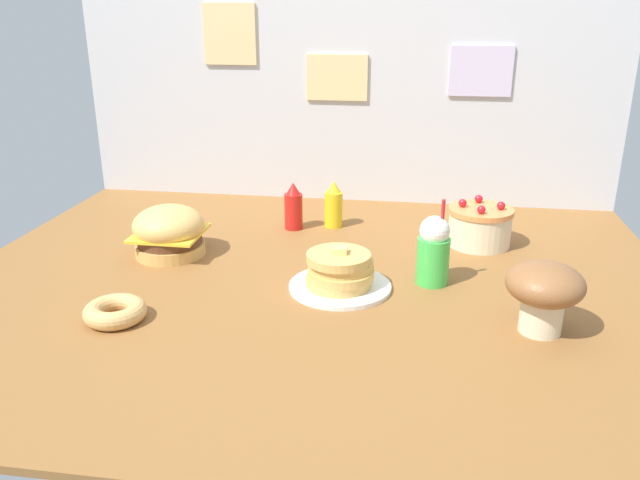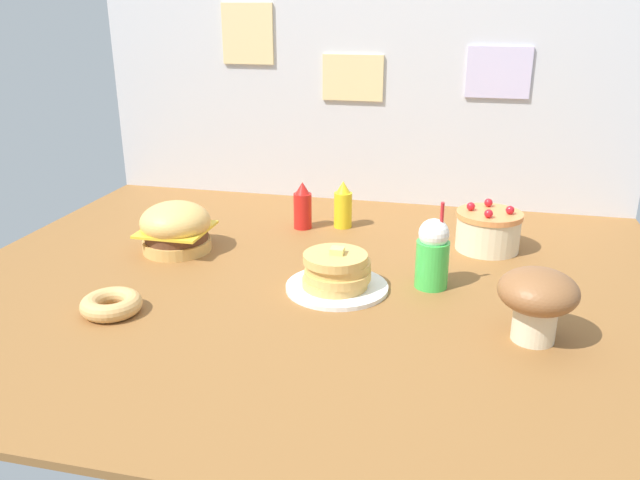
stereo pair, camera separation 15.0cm
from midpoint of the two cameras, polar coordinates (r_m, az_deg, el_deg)
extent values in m
cube|color=brown|center=(2.02, 1.14, -4.00)|extent=(2.29, 1.87, 0.02)
cube|color=silver|center=(2.78, 5.38, 12.73)|extent=(2.29, 0.03, 0.92)
cube|color=beige|center=(2.85, -4.93, 17.91)|extent=(0.23, 0.01, 0.25)
cube|color=beige|center=(2.75, 4.56, 14.27)|extent=(0.26, 0.01, 0.19)
cube|color=silver|center=(2.72, 17.28, 14.12)|extent=(0.25, 0.01, 0.20)
cylinder|color=#DBA859|center=(2.29, -10.84, -0.44)|extent=(0.24, 0.24, 0.04)
cylinder|color=#59331E|center=(2.28, -10.90, 0.43)|extent=(0.22, 0.22, 0.03)
cube|color=yellow|center=(2.28, -10.94, 0.92)|extent=(0.23, 0.23, 0.01)
ellipsoid|color=#E5B260|center=(2.27, -10.99, 1.61)|extent=(0.25, 0.25, 0.14)
cylinder|color=white|center=(1.96, 3.73, -4.26)|extent=(0.31, 0.31, 0.01)
cylinder|color=#E0AD5B|center=(1.94, 3.57, -3.78)|extent=(0.20, 0.20, 0.03)
cylinder|color=#E0AD5B|center=(1.93, 3.81, -3.08)|extent=(0.20, 0.20, 0.03)
cylinder|color=#E0AD5B|center=(1.93, 3.86, -2.26)|extent=(0.20, 0.20, 0.03)
cylinder|color=#E0AD5B|center=(1.91, 3.63, -1.66)|extent=(0.20, 0.20, 0.03)
cube|color=#F7E072|center=(1.91, 3.81, -0.99)|extent=(0.04, 0.04, 0.02)
cylinder|color=beige|center=(2.35, 16.58, 0.56)|extent=(0.22, 0.22, 0.12)
cylinder|color=#EA8C4C|center=(2.33, 16.75, 2.16)|extent=(0.23, 0.23, 0.02)
sphere|color=red|center=(2.32, 18.44, 2.54)|extent=(0.03, 0.03, 0.03)
sphere|color=red|center=(2.38, 16.61, 3.21)|extent=(0.03, 0.03, 0.03)
sphere|color=red|center=(2.32, 15.17, 2.90)|extent=(0.03, 0.03, 0.03)
sphere|color=red|center=(2.26, 16.71, 2.25)|extent=(0.03, 0.03, 0.03)
cylinder|color=red|center=(2.47, 0.18, 2.60)|extent=(0.07, 0.07, 0.14)
cone|color=red|center=(2.44, 0.18, 4.67)|extent=(0.06, 0.06, 0.05)
cylinder|color=yellow|center=(2.49, 3.70, 2.69)|extent=(0.07, 0.07, 0.14)
cone|color=yellow|center=(2.46, 3.75, 4.74)|extent=(0.06, 0.06, 0.05)
cylinder|color=green|center=(1.99, 12.12, -2.17)|extent=(0.10, 0.10, 0.15)
sphere|color=white|center=(1.95, 12.34, 0.52)|extent=(0.09, 0.09, 0.09)
cylinder|color=red|center=(1.95, 13.00, 1.31)|extent=(0.01, 0.04, 0.15)
torus|color=tan|center=(1.87, -16.01, -5.60)|extent=(0.17, 0.17, 0.05)
torus|color=brown|center=(1.87, -16.02, -5.50)|extent=(0.16, 0.16, 0.04)
cylinder|color=beige|center=(1.77, 20.95, -7.04)|extent=(0.11, 0.11, 0.09)
ellipsoid|color=brown|center=(1.73, 21.33, -4.33)|extent=(0.20, 0.20, 0.11)
camera|label=1|loc=(0.08, -87.88, 0.78)|focal=35.76mm
camera|label=2|loc=(0.08, 92.12, -0.78)|focal=35.76mm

